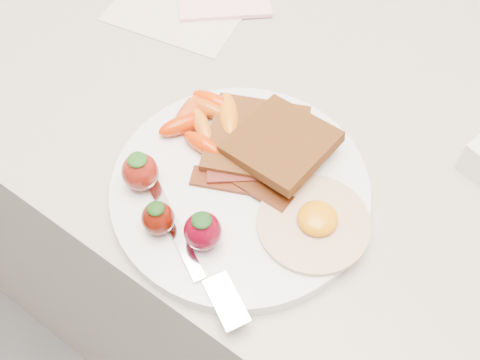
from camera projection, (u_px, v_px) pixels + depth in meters
The scene contains 9 objects.
counter at pixel (305, 274), 1.07m from camera, with size 2.00×0.60×0.90m, color gray.
plate at pixel (240, 190), 0.63m from camera, with size 0.27×0.27×0.02m, color white.
toast_lower at pixel (257, 139), 0.65m from camera, with size 0.10×0.10×0.01m, color #341807.
toast_upper at pixel (281, 143), 0.63m from camera, with size 0.09×0.09×0.01m, color #471D0D.
fried_egg at pixel (315, 222), 0.59m from camera, with size 0.14×0.14×0.02m.
bacon_strips at pixel (246, 180), 0.62m from camera, with size 0.11×0.08×0.01m.
baby_carrots at pixel (204, 118), 0.66m from camera, with size 0.08×0.10×0.02m.
strawberries at pixel (166, 204), 0.58m from camera, with size 0.13×0.06×0.05m.
fork at pixel (197, 258), 0.57m from camera, with size 0.18×0.09×0.00m.
Camera 1 is at (0.17, 1.27, 1.44)m, focal length 45.00 mm.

